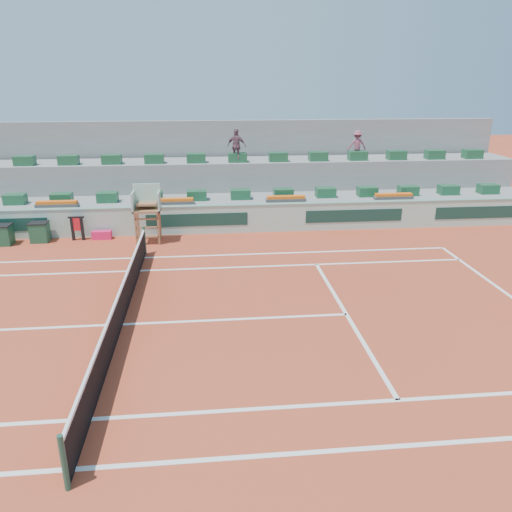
{
  "coord_description": "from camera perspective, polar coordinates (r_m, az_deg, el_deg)",
  "views": [
    {
      "loc": [
        2.49,
        -12.75,
        6.51
      ],
      "look_at": [
        4.0,
        2.5,
        1.0
      ],
      "focal_mm": 35.0,
      "sensor_mm": 36.0,
      "label": 1
    }
  ],
  "objects": [
    {
      "name": "seat_row_upper",
      "position": [
        24.85,
        -11.55,
        10.85
      ],
      "size": [
        32.9,
        0.6,
        0.44
      ],
      "color": "#1B5230",
      "rests_on": "seating_tier_upper"
    },
    {
      "name": "advertising_hoarding",
      "position": [
        22.18,
        -11.86,
        3.99
      ],
      "size": [
        36.0,
        0.34,
        1.26
      ],
      "color": "#A3CDB8",
      "rests_on": "ground"
    },
    {
      "name": "tennis_net",
      "position": [
        14.3,
        -15.21,
        -5.7
      ],
      "size": [
        0.1,
        11.97,
        1.1
      ],
      "color": "black",
      "rests_on": "ground"
    },
    {
      "name": "court_lines",
      "position": [
        14.53,
        -15.03,
        -7.56
      ],
      "size": [
        23.89,
        11.09,
        0.01
      ],
      "color": "white",
      "rests_on": "ground"
    },
    {
      "name": "umpire_chair",
      "position": [
        21.0,
        -12.36,
        5.63
      ],
      "size": [
        1.1,
        0.9,
        2.4
      ],
      "color": "brown",
      "rests_on": "ground"
    },
    {
      "name": "seating_tier_lower",
      "position": [
        24.31,
        -11.41,
        5.32
      ],
      "size": [
        36.0,
        4.0,
        1.2
      ],
      "primitive_type": "cube",
      "color": "gray",
      "rests_on": "ground"
    },
    {
      "name": "drink_cooler_b",
      "position": [
        22.94,
        -27.04,
        2.18
      ],
      "size": [
        0.8,
        0.69,
        0.84
      ],
      "color": "#18492E",
      "rests_on": "ground"
    },
    {
      "name": "flower_planters",
      "position": [
        22.71,
        -15.7,
        5.86
      ],
      "size": [
        26.8,
        0.36,
        0.28
      ],
      "color": "#4A4A4A",
      "rests_on": "seating_tier_lower"
    },
    {
      "name": "spectator_mid",
      "position": [
        24.51,
        -2.23,
        12.47
      ],
      "size": [
        1.01,
        0.73,
        1.59
      ],
      "primitive_type": "imported",
      "rotation": [
        0.0,
        0.0,
        2.73
      ],
      "color": "#714B57",
      "rests_on": "seating_tier_upper"
    },
    {
      "name": "ground",
      "position": [
        14.53,
        -15.03,
        -7.58
      ],
      "size": [
        90.0,
        90.0,
        0.0
      ],
      "primitive_type": "plane",
      "color": "#AA3921",
      "rests_on": "ground"
    },
    {
      "name": "towel_rack",
      "position": [
        22.27,
        -19.77,
        3.21
      ],
      "size": [
        0.67,
        0.11,
        1.03
      ],
      "color": "black",
      "rests_on": "ground"
    },
    {
      "name": "player_bag",
      "position": [
        22.23,
        -17.2,
        2.32
      ],
      "size": [
        0.8,
        0.36,
        0.36
      ],
      "primitive_type": "cube",
      "color": "#EC1E60",
      "rests_on": "ground"
    },
    {
      "name": "drink_cooler_a",
      "position": [
        22.68,
        -23.49,
        2.53
      ],
      "size": [
        0.74,
        0.64,
        0.84
      ],
      "color": "#18492E",
      "rests_on": "ground"
    },
    {
      "name": "seating_tier_upper",
      "position": [
        25.71,
        -11.19,
        7.71
      ],
      "size": [
        36.0,
        2.4,
        2.6
      ],
      "primitive_type": "cube",
      "color": "gray",
      "rests_on": "ground"
    },
    {
      "name": "spectator_right",
      "position": [
        25.99,
        11.48,
        12.34
      ],
      "size": [
        0.96,
        0.59,
        1.43
      ],
      "primitive_type": "imported",
      "rotation": [
        0.0,
        0.0,
        3.07
      ],
      "color": "#8D4657",
      "rests_on": "seating_tier_upper"
    },
    {
      "name": "stadium_back_wall",
      "position": [
        27.11,
        -11.03,
        10.27
      ],
      "size": [
        36.0,
        0.4,
        4.4
      ],
      "primitive_type": "cube",
      "color": "gray",
      "rests_on": "ground"
    },
    {
      "name": "seat_row_lower",
      "position": [
        23.25,
        -11.74,
        6.72
      ],
      "size": [
        32.9,
        0.6,
        0.44
      ],
      "color": "#1B5230",
      "rests_on": "seating_tier_lower"
    }
  ]
}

